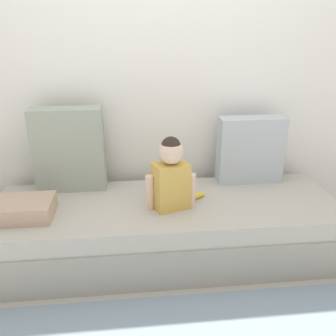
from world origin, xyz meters
The scene contains 8 objects.
ground_plane centered at (0.00, 0.00, 0.00)m, with size 12.00×12.00×0.00m, color #B2ADA3.
back_wall centered at (0.00, 0.53, 1.18)m, with size 5.61×0.10×2.36m, color white.
couch centered at (0.00, 0.00, 0.20)m, with size 2.41×0.80×0.40m.
throw_pillow_left centered at (-0.66, 0.30, 0.70)m, with size 0.49×0.16×0.60m, color #99A393.
throw_pillow_right centered at (0.66, 0.30, 0.65)m, with size 0.48×0.16×0.50m, color #B2BCC6.
toddler centered at (0.02, -0.07, 0.64)m, with size 0.33×0.21×0.48m.
banana centered at (0.20, 0.03, 0.42)m, with size 0.17×0.04×0.04m, color yellow.
folded_blanket centered at (-0.93, -0.10, 0.46)m, with size 0.40×0.28×0.11m, color tan.
Camera 1 is at (-0.21, -2.12, 1.50)m, focal length 37.49 mm.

